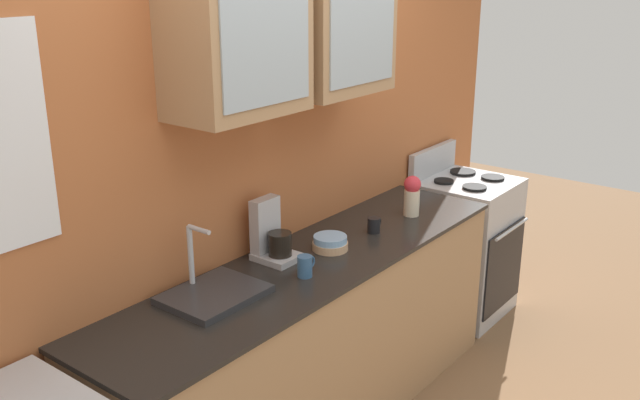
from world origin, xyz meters
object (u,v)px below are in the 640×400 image
at_px(stove_range, 464,246).
at_px(cup_near_sink, 305,266).
at_px(bowl_stack, 330,243).
at_px(coffee_maker, 272,237).
at_px(cup_near_bowls, 374,225).
at_px(vase, 412,195).
at_px(sink_faucet, 213,292).

distance_m(stove_range, cup_near_sink, 1.82).
xyz_separation_m(bowl_stack, coffee_maker, (-0.25, 0.15, 0.07)).
bearing_deg(cup_near_sink, cup_near_bowls, 5.20).
distance_m(stove_range, coffee_maker, 1.79).
distance_m(stove_range, cup_near_bowls, 1.22).
relative_size(vase, cup_near_sink, 2.16).
relative_size(stove_range, vase, 4.82).
bearing_deg(sink_faucet, bowl_stack, -5.92).
bearing_deg(vase, bowl_stack, 174.99).
bearing_deg(cup_near_sink, coffee_maker, 76.49).
height_order(vase, cup_near_sink, vase).
xyz_separation_m(stove_range, coffee_maker, (-1.69, 0.17, 0.55)).
xyz_separation_m(stove_range, bowl_stack, (-1.44, 0.02, 0.48)).
height_order(vase, coffee_maker, coffee_maker).
relative_size(stove_range, cup_near_bowls, 11.13).
xyz_separation_m(stove_range, vase, (-0.78, -0.04, 0.56)).
distance_m(sink_faucet, coffee_maker, 0.47).
distance_m(vase, cup_near_sink, 0.98).
height_order(cup_near_sink, cup_near_bowls, cup_near_sink).
relative_size(sink_faucet, coffee_maker, 1.39).
distance_m(stove_range, sink_faucet, 2.20).
height_order(vase, cup_near_bowls, vase).
bearing_deg(sink_faucet, stove_range, -2.36).
bearing_deg(coffee_maker, cup_near_bowls, -18.18).
height_order(stove_range, bowl_stack, stove_range).
bearing_deg(cup_near_sink, bowl_stack, 17.16).
xyz_separation_m(stove_range, sink_faucet, (-2.15, 0.09, 0.47)).
height_order(bowl_stack, cup_near_bowls, cup_near_bowls).
height_order(sink_faucet, vase, sink_faucet).
bearing_deg(bowl_stack, sink_faucet, 174.08).
xyz_separation_m(bowl_stack, vase, (0.66, -0.06, 0.08)).
bearing_deg(vase, sink_faucet, 174.52).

